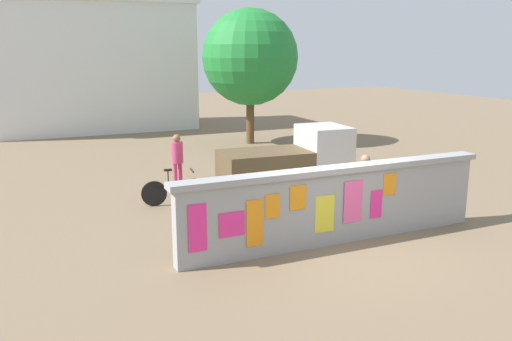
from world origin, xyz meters
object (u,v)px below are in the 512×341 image
bicycle_near (175,191)px  person_walking (364,182)px  motorcycle (240,209)px  person_bystander (177,157)px  tree_roadside (250,57)px  auto_rickshaw_truck (292,162)px

bicycle_near → person_walking: 4.90m
person_walking → bicycle_near: bearing=137.4°
person_walking → motorcycle: bearing=164.4°
person_bystander → tree_roadside: size_ratio=0.29×
motorcycle → person_walking: bearing=-15.6°
auto_rickshaw_truck → tree_roadside: size_ratio=0.66×
motorcycle → bicycle_near: bearing=107.5°
auto_rickshaw_truck → person_bystander: size_ratio=2.28×
bicycle_near → tree_roadside: size_ratio=0.30×
person_walking → tree_roadside: tree_roadside is taller
person_walking → tree_roadside: size_ratio=0.29×
person_walking → tree_roadside: bearing=79.8°
auto_rickshaw_truck → tree_roadside: (2.21, 7.85, 2.71)m
motorcycle → tree_roadside: tree_roadside is taller
motorcycle → person_bystander: size_ratio=1.17×
auto_rickshaw_truck → person_walking: size_ratio=2.28×
auto_rickshaw_truck → person_walking: (0.26, -3.03, 0.09)m
tree_roadside → auto_rickshaw_truck: bearing=-105.8°
motorcycle → person_walking: person_walking is taller
bicycle_near → tree_roadside: tree_roadside is taller
auto_rickshaw_truck → motorcycle: bearing=-138.2°
auto_rickshaw_truck → tree_roadside: 8.59m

